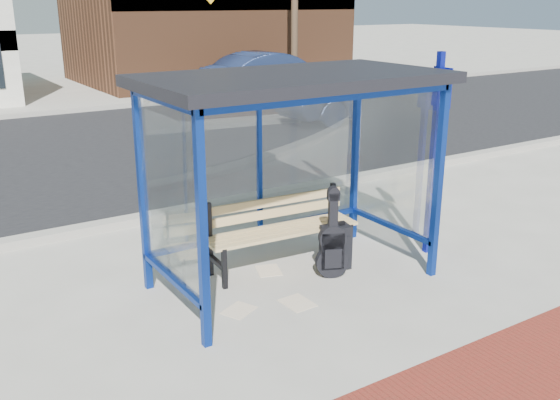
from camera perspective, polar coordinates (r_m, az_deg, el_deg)
ground at (r=7.42m, az=1.21°, el=-7.39°), size 120.00×120.00×0.00m
brick_paver_strip at (r=5.73m, az=16.47°, el=-16.42°), size 60.00×1.00×0.01m
curb_near at (r=9.77m, az=-8.29°, el=-0.88°), size 60.00×0.25×0.12m
street_asphalt at (r=14.43m, az=-16.80°, el=4.41°), size 60.00×10.00×0.00m
curb_far at (r=19.29m, az=-21.16°, el=7.38°), size 60.00×0.25×0.12m
far_sidewalk at (r=21.14m, az=-22.25°, el=7.93°), size 60.00×4.00×0.01m
bus_shelter at (r=6.86m, az=0.99°, el=8.68°), size 3.30×1.80×2.42m
bench at (r=7.63m, az=-0.05°, el=-2.43°), size 1.97×0.61×0.91m
guitar_bag at (r=7.40m, az=4.79°, el=-4.26°), size 0.40×0.26×1.06m
suitcase at (r=7.66m, az=5.11°, el=-4.32°), size 0.39×0.29×0.61m
backpack at (r=7.60m, az=5.07°, el=-5.36°), size 0.33×0.31×0.37m
sign_post at (r=8.04m, az=13.99°, el=5.01°), size 0.11×0.32×2.58m
newspaper_a at (r=6.77m, az=-3.78°, el=-10.03°), size 0.42×0.39×0.01m
newspaper_b at (r=6.91m, az=1.60°, el=-9.39°), size 0.31×0.38×0.01m
newspaper_c at (r=7.68m, az=-1.04°, el=-6.46°), size 0.38×0.43×0.01m
parked_car at (r=21.11m, az=-0.68°, el=11.33°), size 4.81×1.96×1.55m
fire_hydrant at (r=23.95m, az=3.83°, el=11.25°), size 0.35×0.24×0.80m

